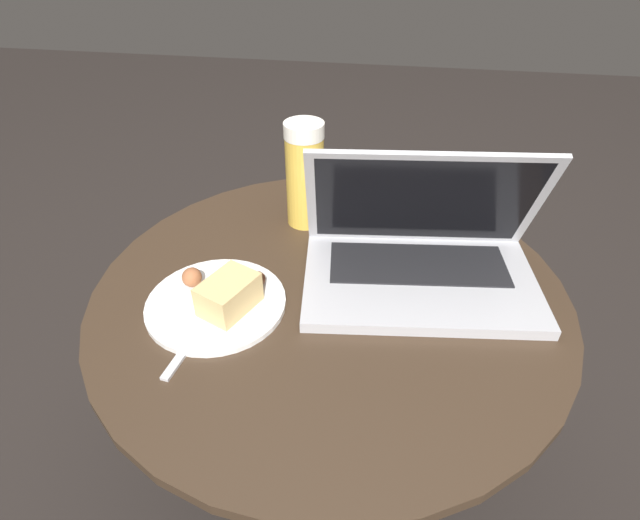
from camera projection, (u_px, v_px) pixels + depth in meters
ground_plane at (327, 458)px, 1.09m from camera, size 6.00×6.00×0.00m
table at (329, 344)px, 0.87m from camera, size 0.75×0.75×0.49m
laptop at (421, 255)px, 0.79m from camera, size 0.39×0.27×0.22m
beer_glass at (305, 175)px, 0.89m from camera, size 0.07×0.07×0.19m
snack_plate at (220, 299)px, 0.75m from camera, size 0.21×0.21×0.06m
fork at (202, 326)px, 0.72m from camera, size 0.04×0.18×0.01m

